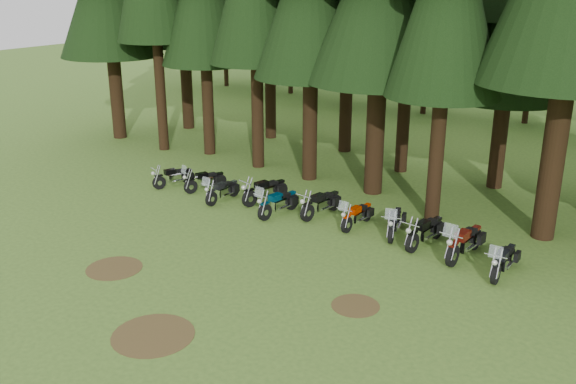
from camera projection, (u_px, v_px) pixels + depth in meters
name	position (u px, v px, depth m)	size (l,w,h in m)	color
ground	(226.00, 271.00, 20.46)	(120.00, 120.00, 0.00)	#446A26
decid_0	(226.00, 12.00, 50.07)	(8.00, 7.78, 10.00)	black
decid_1	(293.00, 15.00, 47.06)	(7.91, 7.69, 9.88)	black
decid_2	(350.00, 33.00, 43.50)	(6.72, 6.53, 8.40)	black
decid_3	(430.00, 45.00, 40.73)	(6.12, 5.95, 7.65)	black
decid_4	(537.00, 52.00, 38.17)	(5.93, 5.76, 7.41)	black
dirt_patch_0	(114.00, 268.00, 20.61)	(1.80, 1.80, 0.01)	#4C3D1E
dirt_patch_1	(355.00, 306.00, 18.33)	(1.40, 1.40, 0.01)	#4C3D1E
dirt_patch_2	(153.00, 335.00, 16.86)	(2.20, 2.20, 0.01)	#4C3D1E
motorcycle_0	(174.00, 177.00, 28.23)	(0.78, 1.91, 0.81)	black
motorcycle_1	(205.00, 181.00, 27.68)	(0.93, 2.02, 1.30)	black
motorcycle_2	(222.00, 191.00, 26.41)	(0.38, 2.04, 1.29)	black
motorcycle_3	(265.00, 191.00, 26.27)	(0.68, 2.26, 0.93)	black
motorcycle_4	(278.00, 204.00, 24.92)	(0.52, 2.25, 1.41)	black
motorcycle_5	(321.00, 204.00, 24.84)	(0.43, 2.27, 0.92)	black
motorcycle_6	(357.00, 216.00, 23.78)	(0.39, 2.05, 1.30)	black
motorcycle_7	(395.00, 223.00, 23.04)	(0.96, 2.16, 1.39)	black
motorcycle_8	(425.00, 232.00, 22.18)	(0.42, 2.31, 0.94)	black
motorcycle_9	(464.00, 243.00, 21.21)	(0.50, 2.50, 1.57)	black
motorcycle_10	(503.00, 262.00, 20.03)	(0.41, 2.17, 1.37)	black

